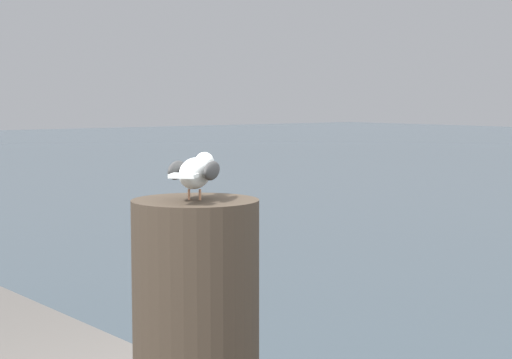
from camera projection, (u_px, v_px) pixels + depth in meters
name	position (u px, v px, depth m)	size (l,w,h in m)	color
mooring_post	(196.00, 321.00, 2.74)	(0.41, 0.41, 0.79)	#382D23
seagull	(196.00, 172.00, 2.71)	(0.30, 0.32, 0.14)	tan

